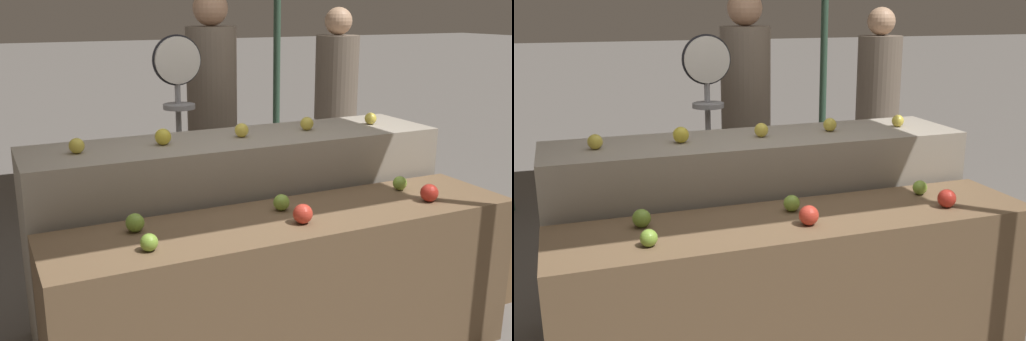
{
  "view_description": "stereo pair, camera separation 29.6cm",
  "coord_description": "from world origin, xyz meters",
  "views": [
    {
      "loc": [
        -1.27,
        -2.28,
        1.71
      ],
      "look_at": [
        -0.05,
        0.3,
        0.93
      ],
      "focal_mm": 42.0,
      "sensor_mm": 36.0,
      "label": 1
    },
    {
      "loc": [
        -1.0,
        -2.39,
        1.71
      ],
      "look_at": [
        -0.05,
        0.3,
        0.93
      ],
      "focal_mm": 42.0,
      "sensor_mm": 36.0,
      "label": 2
    }
  ],
  "objects": [
    {
      "name": "display_counter_front",
      "position": [
        0.0,
        0.0,
        0.39
      ],
      "size": [
        2.26,
        0.55,
        0.78
      ],
      "primitive_type": "cube",
      "color": "brown",
      "rests_on": "ground_plane"
    },
    {
      "name": "apple_back_1",
      "position": [
        -0.43,
        0.59,
        1.08
      ],
      "size": [
        0.08,
        0.08,
        0.08
      ],
      "primitive_type": "sphere",
      "color": "gold",
      "rests_on": "display_counter_back"
    },
    {
      "name": "apple_front_3",
      "position": [
        -0.71,
        0.12,
        0.82
      ],
      "size": [
        0.08,
        0.08,
        0.08
      ],
      "primitive_type": "sphere",
      "color": "#7AA338",
      "rests_on": "display_counter_front"
    },
    {
      "name": "person_customer_left",
      "position": [
        1.5,
        1.97,
        0.99
      ],
      "size": [
        0.43,
        0.43,
        1.72
      ],
      "rotation": [
        0.0,
        0.0,
        3.37
      ],
      "color": "#2D2D38",
      "rests_on": "ground_plane"
    },
    {
      "name": "apple_front_1",
      "position": [
        -0.01,
        -0.1,
        0.83
      ],
      "size": [
        0.09,
        0.09,
        0.09
      ],
      "primitive_type": "sphere",
      "color": "red",
      "rests_on": "display_counter_front"
    },
    {
      "name": "apple_front_2",
      "position": [
        0.71,
        -0.1,
        0.83
      ],
      "size": [
        0.09,
        0.09,
        0.09
      ],
      "primitive_type": "sphere",
      "color": "#AD281E",
      "rests_on": "display_counter_front"
    },
    {
      "name": "display_counter_back",
      "position": [
        0.0,
        0.6,
        0.52
      ],
      "size": [
        2.26,
        0.55,
        1.04
      ],
      "primitive_type": "cube",
      "color": "gray",
      "rests_on": "ground_plane"
    },
    {
      "name": "produce_scale",
      "position": [
        -0.12,
        1.27,
        1.14
      ],
      "size": [
        0.31,
        0.2,
        1.56
      ],
      "color": "#99999E",
      "rests_on": "ground_plane"
    },
    {
      "name": "person_vendor_at_scale",
      "position": [
        0.24,
        1.61,
        1.07
      ],
      "size": [
        0.46,
        0.46,
        1.83
      ],
      "rotation": [
        0.0,
        0.0,
        3.57
      ],
      "color": "#2D2D38",
      "rests_on": "ground_plane"
    },
    {
      "name": "apple_back_2",
      "position": [
        0.01,
        0.6,
        1.08
      ],
      "size": [
        0.08,
        0.08,
        0.08
      ],
      "primitive_type": "sphere",
      "color": "yellow",
      "rests_on": "display_counter_back"
    },
    {
      "name": "apple_front_5",
      "position": [
        0.71,
        0.12,
        0.82
      ],
      "size": [
        0.07,
        0.07,
        0.07
      ],
      "primitive_type": "sphere",
      "color": "#84AD3D",
      "rests_on": "display_counter_front"
    },
    {
      "name": "apple_back_3",
      "position": [
        0.42,
        0.61,
        1.08
      ],
      "size": [
        0.08,
        0.08,
        0.08
      ],
      "primitive_type": "sphere",
      "color": "gold",
      "rests_on": "display_counter_back"
    },
    {
      "name": "apple_front_4",
      "position": [
        -0.01,
        0.1,
        0.82
      ],
      "size": [
        0.08,
        0.08,
        0.08
      ],
      "primitive_type": "sphere",
      "color": "#84AD3D",
      "rests_on": "display_counter_front"
    },
    {
      "name": "wooden_crate_side",
      "position": [
        1.56,
        0.18,
        0.19
      ],
      "size": [
        0.37,
        0.37,
        0.37
      ],
      "primitive_type": "cube",
      "color": "brown",
      "rests_on": "ground_plane"
    },
    {
      "name": "apple_back_0",
      "position": [
        -0.85,
        0.59,
        1.08
      ],
      "size": [
        0.07,
        0.07,
        0.07
      ],
      "primitive_type": "sphere",
      "color": "gold",
      "rests_on": "display_counter_back"
    },
    {
      "name": "apple_back_4",
      "position": [
        0.85,
        0.6,
        1.07
      ],
      "size": [
        0.07,
        0.07,
        0.07
      ],
      "primitive_type": "sphere",
      "color": "gold",
      "rests_on": "display_counter_back"
    },
    {
      "name": "apple_front_0",
      "position": [
        -0.71,
        -0.11,
        0.82
      ],
      "size": [
        0.07,
        0.07,
        0.07
      ],
      "primitive_type": "sphere",
      "color": "#7AA338",
      "rests_on": "display_counter_front"
    }
  ]
}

